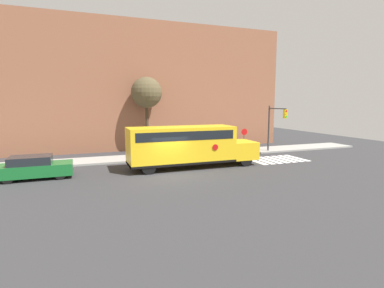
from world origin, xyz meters
The scene contains 9 objects.
ground_plane centered at (0.00, 0.00, 0.00)m, with size 60.00×60.00×0.00m, color #333335.
sidewalk_strip centered at (0.00, 6.50, 0.07)m, with size 44.00×3.00×0.15m.
building_backdrop centered at (0.00, 13.00, 6.47)m, with size 32.00×4.00×12.94m.
crosswalk_stripes centered at (9.96, 2.00, 0.00)m, with size 4.70×3.20×0.01m.
school_bus centered at (1.72, 1.67, 1.75)m, with size 9.87×2.57×3.08m.
parked_car centered at (-8.56, 1.98, 0.74)m, with size 4.40×1.87×1.48m.
stop_sign centered at (8.74, 5.47, 1.56)m, with size 0.61×0.10×2.41m.
traffic_light centered at (11.58, 4.73, 3.01)m, with size 0.28×2.67×4.53m.
tree_near_sidewalk centered at (0.41, 9.73, 5.74)m, with size 2.96×2.96×7.28m.
Camera 1 is at (-5.66, -19.09, 4.86)m, focal length 28.00 mm.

